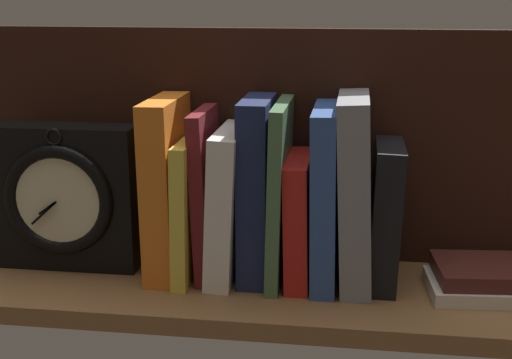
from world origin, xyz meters
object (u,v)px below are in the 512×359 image
object	(u,v)px
book_navy_bierce	(257,190)
book_blue_modern	(325,196)
book_yellow_seinlanguage	(191,206)
framed_clock	(65,197)
book_black_skeptic	(385,215)
book_green_romantic	(280,192)
book_red_requiem	(299,219)
book_orange_pandolfini	(167,187)
book_stack_side	(498,279)
book_white_catcher	(228,203)
book_maroon_dawkins	(206,193)
book_gray_chess	(355,191)

from	to	relation	value
book_navy_bierce	book_blue_modern	bearing A→B (deg)	0.00
book_yellow_seinlanguage	book_blue_modern	world-z (taller)	book_blue_modern
book_yellow_seinlanguage	book_navy_bierce	distance (cm)	9.71
book_yellow_seinlanguage	framed_clock	size ratio (longest dim) A/B	0.93
book_blue_modern	book_black_skeptic	size ratio (longest dim) A/B	1.24
book_yellow_seinlanguage	book_green_romantic	bearing A→B (deg)	0.00
book_red_requiem	book_orange_pandolfini	bearing A→B (deg)	180.00
book_yellow_seinlanguage	book_stack_side	xyz separation A→B (cm)	(41.59, -1.71, -7.75)
book_white_catcher	book_maroon_dawkins	bearing A→B (deg)	180.00
book_orange_pandolfini	book_red_requiem	size ratio (longest dim) A/B	1.44
book_red_requiem	book_stack_side	world-z (taller)	book_red_requiem
book_orange_pandolfini	book_navy_bierce	distance (cm)	12.59
book_white_catcher	framed_clock	world-z (taller)	same
book_maroon_dawkins	book_green_romantic	bearing A→B (deg)	0.00
book_orange_pandolfini	book_maroon_dawkins	bearing A→B (deg)	0.00
book_gray_chess	book_black_skeptic	bearing A→B (deg)	0.00
book_red_requiem	book_green_romantic	bearing A→B (deg)	180.00
book_orange_pandolfini	book_maroon_dawkins	distance (cm)	5.60
book_orange_pandolfini	book_yellow_seinlanguage	world-z (taller)	book_orange_pandolfini
book_white_catcher	book_blue_modern	size ratio (longest dim) A/B	0.86
book_maroon_dawkins	book_blue_modern	distance (cm)	16.35
book_navy_bierce	book_black_skeptic	bearing A→B (deg)	0.00
book_navy_bierce	book_red_requiem	bearing A→B (deg)	0.00
book_blue_modern	book_black_skeptic	bearing A→B (deg)	0.00
book_white_catcher	book_navy_bierce	distance (cm)	4.55
book_white_catcher	book_black_skeptic	xyz separation A→B (cm)	(21.40, 0.00, -0.67)
book_orange_pandolfini	book_maroon_dawkins	size ratio (longest dim) A/B	1.06
book_blue_modern	book_maroon_dawkins	bearing A→B (deg)	180.00
book_yellow_seinlanguage	book_blue_modern	size ratio (longest dim) A/B	0.81
book_navy_bierce	book_gray_chess	world-z (taller)	book_gray_chess
book_navy_bierce	book_maroon_dawkins	bearing A→B (deg)	180.00
book_green_romantic	book_stack_side	distance (cm)	30.97
book_white_catcher	book_stack_side	bearing A→B (deg)	-2.70
book_black_skeptic	book_stack_side	xyz separation A→B (cm)	(14.90, -1.71, -7.70)
framed_clock	book_maroon_dawkins	bearing A→B (deg)	1.51
book_maroon_dawkins	framed_clock	bearing A→B (deg)	-178.49
book_red_requiem	book_black_skeptic	size ratio (longest dim) A/B	0.89
book_navy_bierce	framed_clock	world-z (taller)	book_navy_bierce
book_orange_pandolfini	book_black_skeptic	xyz separation A→B (cm)	(29.98, 0.00, -2.68)
book_orange_pandolfini	book_navy_bierce	world-z (taller)	book_navy_bierce
book_red_requiem	framed_clock	bearing A→B (deg)	-179.08
book_red_requiem	book_stack_side	xyz separation A→B (cm)	(26.43, -1.71, -6.61)
book_maroon_dawkins	book_stack_side	size ratio (longest dim) A/B	1.27
framed_clock	book_blue_modern	bearing A→B (deg)	0.84
book_green_romantic	book_blue_modern	size ratio (longest dim) A/B	1.02
book_gray_chess	framed_clock	bearing A→B (deg)	-179.24
book_white_catcher	book_orange_pandolfini	bearing A→B (deg)	180.00
book_gray_chess	book_stack_side	bearing A→B (deg)	-5.13
book_red_requiem	framed_clock	xyz separation A→B (cm)	(-33.22, -0.54, 1.81)
book_yellow_seinlanguage	book_navy_bierce	size ratio (longest dim) A/B	0.78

